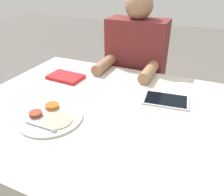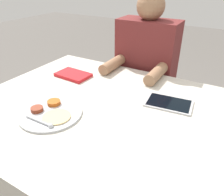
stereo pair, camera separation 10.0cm
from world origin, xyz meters
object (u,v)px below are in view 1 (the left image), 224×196
(red_notebook, at_px, (66,77))
(tablet_device, at_px, (166,100))
(person_diner, at_px, (134,86))
(thali_tray, at_px, (50,117))

(red_notebook, bearing_deg, tablet_device, -2.40)
(tablet_device, height_order, person_diner, person_diner)
(person_diner, bearing_deg, thali_tray, -98.90)
(thali_tray, bearing_deg, tablet_device, 39.42)
(thali_tray, bearing_deg, person_diner, 81.10)
(thali_tray, distance_m, person_diner, 0.85)
(tablet_device, bearing_deg, person_diner, 124.10)
(tablet_device, bearing_deg, thali_tray, -140.58)
(thali_tray, xyz_separation_m, person_diner, (0.13, 0.82, -0.19))
(thali_tray, bearing_deg, red_notebook, 114.99)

